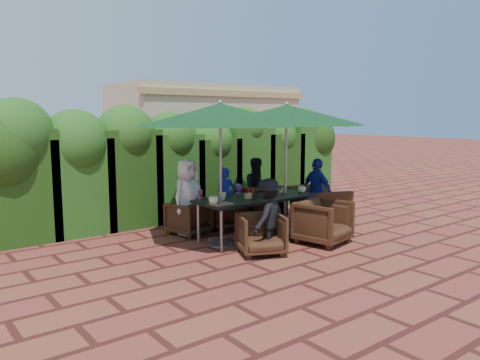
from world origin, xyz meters
TOP-DOWN VIEW (x-y plane):
  - ground at (0.00, 0.00)m, footprint 80.00×80.00m
  - dining_table at (-0.06, -0.04)m, footprint 2.25×0.90m
  - umbrella_left at (-0.85, -0.04)m, footprint 2.89×2.89m
  - umbrella_right at (0.65, -0.05)m, footprint 2.93×2.93m
  - chair_far_left at (-0.90, 0.94)m, footprint 0.81×0.78m
  - chair_far_mid at (-0.10, 0.92)m, footprint 0.77×0.73m
  - chair_far_right at (0.87, 0.95)m, footprint 0.96×0.92m
  - chair_near_left at (-0.66, -0.88)m, footprint 0.91×0.88m
  - chair_near_right at (0.60, -1.06)m, footprint 0.94×0.91m
  - chair_end_right at (1.61, 0.01)m, footprint 1.11×1.34m
  - adult_far_left at (-0.91, 0.95)m, footprint 0.79×0.59m
  - adult_far_mid at (-0.02, 0.97)m, footprint 0.44×0.36m
  - adult_far_right at (0.81, 0.98)m, footprint 0.73×0.58m
  - adult_near_left at (-0.54, -0.90)m, footprint 0.86×0.62m
  - adult_end_right at (1.63, 0.06)m, footprint 0.43×0.81m
  - child_left at (-0.53, 1.10)m, footprint 0.34×0.30m
  - child_right at (0.36, 1.01)m, footprint 0.31×0.25m
  - pedestrian_a at (1.81, 4.06)m, footprint 1.48×0.62m
  - pedestrian_b at (2.39, 4.55)m, footprint 0.87×0.71m
  - pedestrian_c at (3.37, 4.36)m, footprint 1.10×1.14m
  - cup_a at (-1.07, -0.14)m, footprint 0.16×0.16m
  - cup_b at (-0.73, 0.08)m, footprint 0.14×0.14m
  - cup_c at (-0.05, -0.27)m, footprint 0.14×0.14m
  - cup_d at (0.51, 0.11)m, footprint 0.16×0.16m
  - cup_e at (0.93, -0.19)m, footprint 0.15×0.15m
  - ketchup_bottle at (-0.16, 0.07)m, footprint 0.04×0.04m
  - sauce_bottle at (-0.12, -0.00)m, footprint 0.04×0.04m
  - serving_tray at (-0.98, -0.23)m, footprint 0.35×0.25m
  - number_block_left at (-0.29, -0.08)m, footprint 0.12×0.06m
  - number_block_right at (0.62, 0.04)m, footprint 0.12×0.06m
  - hedge_wall at (-0.34, 2.32)m, footprint 9.10×1.60m
  - building at (3.50, 6.99)m, footprint 6.20×3.08m

SIDE VIEW (x-z plane):
  - ground at x=0.00m, z-range 0.00..0.00m
  - chair_far_left at x=-0.90m, z-range 0.00..0.69m
  - chair_near_left at x=-0.66m, z-range 0.00..0.72m
  - chair_far_mid at x=-0.10m, z-range 0.00..0.72m
  - child_left at x=-0.53m, z-range 0.00..0.81m
  - chair_near_right at x=0.60m, z-range 0.00..0.83m
  - child_right at x=0.36m, z-range 0.00..0.83m
  - chair_far_right at x=0.87m, z-range 0.00..0.84m
  - chair_end_right at x=1.61m, z-range 0.00..1.00m
  - adult_far_mid at x=-0.02m, z-range 0.00..1.19m
  - adult_near_left at x=-0.54m, z-range 0.00..1.22m
  - adult_far_right at x=0.81m, z-range 0.00..1.34m
  - dining_table at x=-0.06m, z-range 0.30..1.05m
  - adult_end_right at x=1.63m, z-range 0.00..1.35m
  - adult_far_left at x=-0.91m, z-range 0.00..1.42m
  - serving_tray at x=-0.98m, z-range 0.75..0.77m
  - pedestrian_a at x=1.81m, z-range 0.00..1.55m
  - pedestrian_b at x=2.39m, z-range 0.00..1.57m
  - number_block_left at x=-0.29m, z-range 0.75..0.85m
  - number_block_right at x=0.62m, z-range 0.75..0.85m
  - cup_c at x=-0.05m, z-range 0.75..0.86m
  - cup_e at x=0.93m, z-range 0.75..0.87m
  - cup_a at x=-1.07m, z-range 0.75..0.88m
  - cup_b at x=-0.73m, z-range 0.75..0.88m
  - cup_d at x=0.51m, z-range 0.75..0.90m
  - ketchup_bottle at x=-0.16m, z-range 0.75..0.92m
  - sauce_bottle at x=-0.12m, z-range 0.75..0.92m
  - pedestrian_c at x=3.37m, z-range 0.00..1.70m
  - hedge_wall at x=-0.34m, z-range 0.09..2.61m
  - building at x=3.50m, z-range 0.01..3.21m
  - umbrella_left at x=-0.85m, z-range 0.98..3.44m
  - umbrella_right at x=0.65m, z-range 0.98..3.44m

